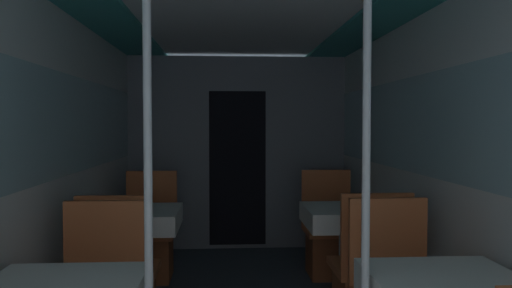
# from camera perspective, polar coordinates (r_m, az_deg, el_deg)

# --- Properties ---
(wall_left) EXTENTS (0.05, 6.86, 2.18)m
(wall_left) POSITION_cam_1_polar(r_m,az_deg,el_deg) (3.37, -22.81, -2.63)
(wall_left) COLOR silver
(wall_left) RESTS_ON ground_plane
(wall_right) EXTENTS (0.05, 6.86, 2.18)m
(wall_right) POSITION_cam_1_polar(r_m,az_deg,el_deg) (3.47, 20.13, -2.45)
(wall_right) COLOR silver
(wall_right) RESTS_ON ground_plane
(bulkhead_far) EXTENTS (2.46, 0.09, 2.18)m
(bulkhead_far) POSITION_cam_1_polar(r_m,az_deg,el_deg) (5.70, -2.14, -1.05)
(bulkhead_far) COLOR slate
(bulkhead_far) RESTS_ON ground_plane
(support_pole_left_0) EXTENTS (0.04, 0.04, 2.18)m
(support_pole_left_0) POSITION_cam_1_polar(r_m,az_deg,el_deg) (2.17, -12.21, -6.46)
(support_pole_left_0) COLOR silver
(support_pole_left_0) RESTS_ON ground_plane
(dining_table_left_1) EXTENTS (0.67, 0.67, 0.74)m
(dining_table_left_1) POSITION_cam_1_polar(r_m,az_deg,el_deg) (4.10, -13.46, -8.95)
(dining_table_left_1) COLOR #4C4C51
(dining_table_left_1) RESTS_ON ground_plane
(chair_left_far_1) EXTENTS (0.48, 0.48, 0.97)m
(chair_left_far_1) POSITION_cam_1_polar(r_m,az_deg,el_deg) (4.78, -12.11, -11.46)
(chair_left_far_1) COLOR brown
(chair_left_far_1) RESTS_ON ground_plane
(support_pole_right_0) EXTENTS (0.04, 0.04, 2.18)m
(support_pole_right_0) POSITION_cam_1_polar(r_m,az_deg,el_deg) (2.23, 12.44, -6.22)
(support_pole_right_0) COLOR silver
(support_pole_right_0) RESTS_ON ground_plane
(dining_table_right_1) EXTENTS (0.67, 0.67, 0.74)m
(dining_table_right_1) POSITION_cam_1_polar(r_m,az_deg,el_deg) (4.16, 10.28, -8.77)
(dining_table_right_1) COLOR #4C4C51
(dining_table_right_1) RESTS_ON ground_plane
(chair_right_near_1) EXTENTS (0.48, 0.48, 0.97)m
(chair_right_near_1) POSITION_cam_1_polar(r_m,az_deg,el_deg) (3.66, 12.68, -15.78)
(chair_right_near_1) COLOR brown
(chair_right_near_1) RESTS_ON ground_plane
(chair_right_far_1) EXTENTS (0.48, 0.48, 0.97)m
(chair_right_far_1) POSITION_cam_1_polar(r_m,az_deg,el_deg) (4.83, 8.43, -11.28)
(chair_right_far_1) COLOR brown
(chair_right_far_1) RESTS_ON ground_plane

